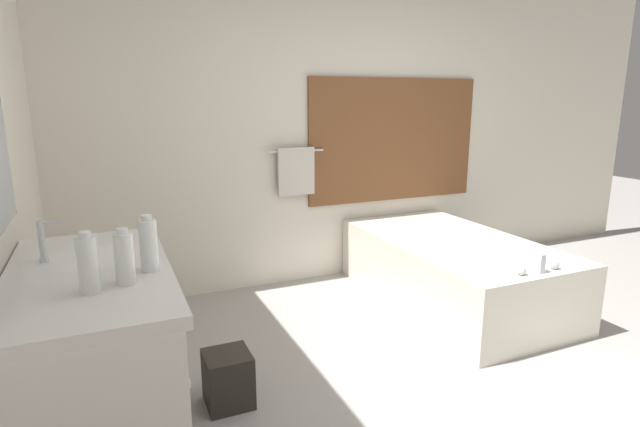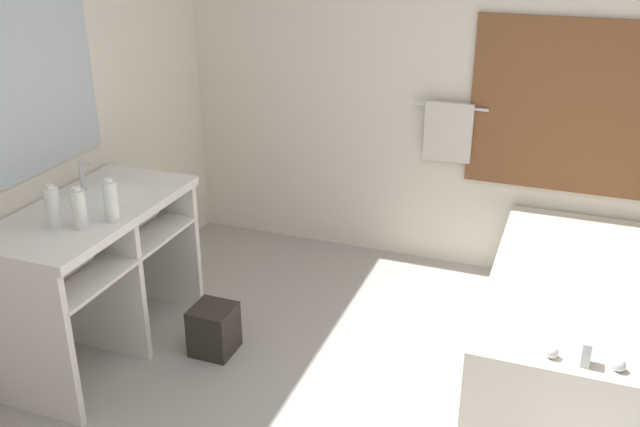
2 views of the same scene
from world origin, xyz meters
TOP-DOWN VIEW (x-y plane):
  - wall_back_with_blinds at (0.02, 2.23)m, footprint 7.40×0.13m
  - vanity_counter at (-1.87, 0.43)m, footprint 0.63×1.24m
  - sink_faucet at (-2.05, 0.60)m, footprint 0.09×0.04m
  - bathtub at (0.68, 1.27)m, footprint 1.02×1.84m
  - water_bottle_1 at (-1.86, 0.14)m, footprint 0.07×0.07m
  - water_bottle_2 at (-1.64, 0.31)m, footprint 0.07×0.07m
  - water_bottle_3 at (-1.74, 0.18)m, footprint 0.07×0.07m
  - waste_bin at (-1.28, 0.61)m, footprint 0.23×0.23m

SIDE VIEW (x-z plane):
  - waste_bin at x=-1.28m, z-range 0.00..0.29m
  - bathtub at x=0.68m, z-range -0.04..0.59m
  - vanity_counter at x=-1.87m, z-range 0.19..1.09m
  - sink_faucet at x=-2.05m, z-range 0.89..1.07m
  - water_bottle_3 at x=-1.74m, z-range 0.89..1.10m
  - water_bottle_1 at x=-1.86m, z-range 0.89..1.11m
  - water_bottle_2 at x=-1.64m, z-range 0.89..1.12m
  - wall_back_with_blinds at x=0.02m, z-range -0.01..2.69m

